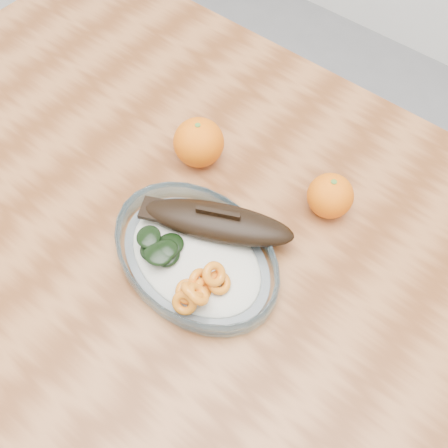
% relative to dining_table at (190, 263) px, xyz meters
% --- Properties ---
extents(ground, '(3.00, 3.00, 0.00)m').
position_rel_dining_table_xyz_m(ground, '(0.00, 0.00, -0.65)').
color(ground, slate).
rests_on(ground, ground).
extents(dining_table, '(1.20, 0.80, 0.75)m').
position_rel_dining_table_xyz_m(dining_table, '(0.00, 0.00, 0.00)').
color(dining_table, brown).
rests_on(dining_table, ground).
extents(plated_meal, '(0.52, 0.52, 0.08)m').
position_rel_dining_table_xyz_m(plated_meal, '(0.04, -0.03, 0.12)').
color(plated_meal, white).
rests_on(plated_meal, dining_table).
extents(orange_left, '(0.08, 0.08, 0.08)m').
position_rel_dining_table_xyz_m(orange_left, '(-0.07, 0.11, 0.14)').
color(orange_left, '#F34904').
rests_on(orange_left, dining_table).
extents(orange_right, '(0.06, 0.06, 0.06)m').
position_rel_dining_table_xyz_m(orange_right, '(0.14, 0.15, 0.13)').
color(orange_right, '#F34904').
rests_on(orange_right, dining_table).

